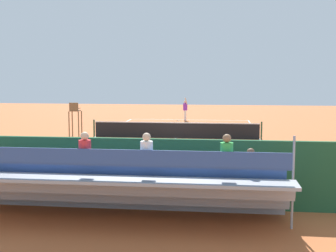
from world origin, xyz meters
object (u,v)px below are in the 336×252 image
object	(u,v)px
bleacher_stand	(121,185)
tennis_ball_near	(184,124)
umpire_chair	(75,116)
courtside_bench	(229,184)
tennis_player	(185,108)
tennis_racket	(179,120)
equipment_bag	(169,195)
tennis_net	(176,130)

from	to	relation	value
bleacher_stand	tennis_ball_near	bearing A→B (deg)	-89.34
umpire_chair	courtside_bench	world-z (taller)	umpire_chair
bleacher_stand	tennis_player	xyz separation A→B (m)	(0.42, -25.87, 0.06)
tennis_player	tennis_racket	distance (m)	1.15
umpire_chair	tennis_player	bearing A→B (deg)	-118.73
tennis_player	equipment_bag	bearing A→B (deg)	93.51
bleacher_stand	equipment_bag	world-z (taller)	bleacher_stand
tennis_ball_near	bleacher_stand	bearing A→B (deg)	90.66
courtside_bench	bleacher_stand	bearing A→B (deg)	36.68
equipment_bag	tennis_racket	xyz separation A→B (m)	(2.00, -23.67, -0.16)
tennis_net	umpire_chair	world-z (taller)	umpire_chair
tennis_player	tennis_racket	bearing A→B (deg)	20.55
umpire_chair	tennis_racket	xyz separation A→B (m)	(-5.38, -10.59, -1.30)
umpire_chair	equipment_bag	world-z (taller)	umpire_chair
tennis_racket	tennis_ball_near	world-z (taller)	tennis_ball_near
bleacher_stand	umpire_chair	xyz separation A→B (m)	(6.33, -15.08, 0.36)
courtside_bench	tennis_ball_near	world-z (taller)	courtside_bench
tennis_net	tennis_player	distance (m)	10.49
courtside_bench	tennis_ball_near	xyz separation A→B (m)	(3.11, -20.40, -0.53)
bleacher_stand	tennis_racket	size ratio (longest dim) A/B	15.48
tennis_net	tennis_ball_near	bearing A→B (deg)	-88.97
umpire_chair	tennis_racket	bearing A→B (deg)	-116.92
tennis_ball_near	umpire_chair	bearing A→B (deg)	50.80
bleacher_stand	equipment_bag	distance (m)	2.39
tennis_net	tennis_player	size ratio (longest dim) A/B	5.35
equipment_bag	tennis_ball_near	xyz separation A→B (m)	(1.31, -20.53, -0.15)
courtside_bench	tennis_racket	xyz separation A→B (m)	(3.81, -23.54, -0.54)
tennis_net	umpire_chair	size ratio (longest dim) A/B	4.81
equipment_bag	tennis_ball_near	size ratio (longest dim) A/B	13.64
courtside_bench	tennis_ball_near	size ratio (longest dim) A/B	27.27
bleacher_stand	tennis_player	world-z (taller)	bleacher_stand
equipment_bag	tennis_net	bearing A→B (deg)	-84.98
bleacher_stand	umpire_chair	distance (m)	16.36
umpire_chair	courtside_bench	size ratio (longest dim) A/B	1.19
tennis_net	equipment_bag	size ratio (longest dim) A/B	11.44
tennis_net	bleacher_stand	bearing A→B (deg)	90.49
equipment_bag	tennis_ball_near	bearing A→B (deg)	-86.36
courtside_bench	tennis_player	distance (m)	23.97
bleacher_stand	tennis_racket	bearing A→B (deg)	-87.87
bleacher_stand	courtside_bench	world-z (taller)	bleacher_stand
umpire_chair	equipment_bag	distance (m)	15.06
bleacher_stand	tennis_ball_near	world-z (taller)	bleacher_stand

